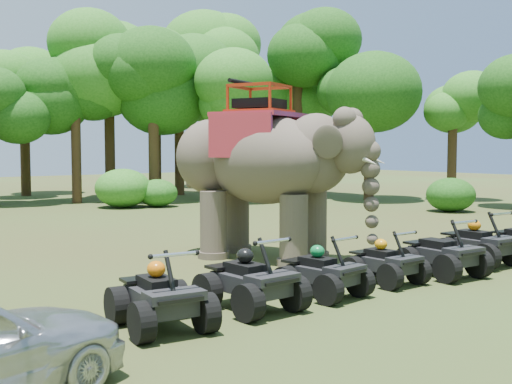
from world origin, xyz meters
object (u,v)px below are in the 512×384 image
at_px(atv_0, 160,288).
at_px(atv_5, 480,237).
at_px(atv_2, 323,265).
at_px(atv_4, 443,247).
at_px(atv_1, 251,273).
at_px(elephant, 263,170).
at_px(atv_3, 386,256).

distance_m(atv_0, atv_5, 9.16).
distance_m(atv_0, atv_2, 3.67).
bearing_deg(atv_5, atv_4, -168.21).
height_order(atv_4, atv_5, atv_5).
xyz_separation_m(atv_0, atv_4, (7.22, -0.17, -0.00)).
bearing_deg(atv_2, atv_1, 172.61).
distance_m(atv_2, atv_5, 5.49).
xyz_separation_m(elephant, atv_0, (-5.45, -4.22, -1.68)).
bearing_deg(atv_5, atv_1, -177.01).
height_order(atv_2, atv_5, atv_5).
relative_size(elephant, atv_3, 3.52).
bearing_deg(atv_5, elephant, 134.66).
bearing_deg(atv_5, atv_2, -176.60).
bearing_deg(atv_4, atv_3, 174.67).
height_order(atv_0, atv_3, atv_0).
bearing_deg(atv_2, elephant, 60.06).
height_order(atv_1, atv_4, atv_1).
bearing_deg(atv_1, atv_4, -4.69).
xyz_separation_m(atv_1, atv_2, (1.78, -0.02, -0.06)).
bearing_deg(atv_0, atv_1, 9.31).
relative_size(elephant, atv_5, 3.01).
xyz_separation_m(atv_1, atv_3, (3.69, 0.04, -0.09)).
bearing_deg(atv_3, atv_5, -0.18).
bearing_deg(atv_0, atv_5, 8.10).
distance_m(elephant, atv_4, 5.02).
xyz_separation_m(atv_4, atv_5, (1.94, 0.32, 0.02)).
relative_size(atv_0, atv_4, 1.00).
height_order(atv_1, atv_3, atv_1).
bearing_deg(atv_3, elephant, 90.89).
relative_size(atv_0, atv_1, 0.98).
distance_m(atv_0, atv_1, 1.90).
xyz_separation_m(atv_1, atv_5, (7.27, 0.08, 0.00)).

